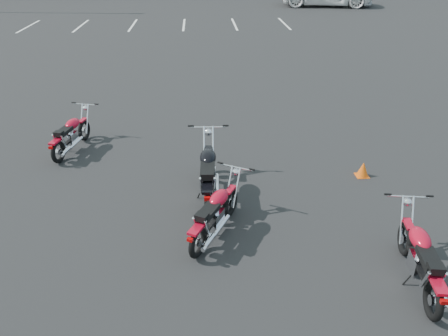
{
  "coord_description": "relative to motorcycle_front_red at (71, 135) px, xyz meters",
  "views": [
    {
      "loc": [
        -0.25,
        -6.84,
        4.62
      ],
      "look_at": [
        0.2,
        0.6,
        0.65
      ],
      "focal_mm": 35.0,
      "sensor_mm": 36.0,
      "label": 1
    }
  ],
  "objects": [
    {
      "name": "motorcycle_rear_red",
      "position": [
        6.27,
        -4.96,
        0.03
      ],
      "size": [
        0.76,
        1.98,
        0.97
      ],
      "color": "black",
      "rests_on": "ground"
    },
    {
      "name": "training_cone_near",
      "position": [
        6.58,
        -1.67,
        -0.25
      ],
      "size": [
        0.27,
        0.27,
        0.33
      ],
      "color": "#E7570C",
      "rests_on": "ground"
    },
    {
      "name": "motorcycle_second_black",
      "position": [
        3.23,
        -2.28,
        0.08
      ],
      "size": [
        0.86,
        2.24,
        1.09
      ],
      "color": "black",
      "rests_on": "ground"
    },
    {
      "name": "parking_line_stripes",
      "position": [
        0.83,
        17.05,
        -0.41
      ],
      "size": [
        15.12,
        4.0,
        0.01
      ],
      "color": "silver",
      "rests_on": "ground"
    },
    {
      "name": "motorcycle_front_red",
      "position": [
        0.0,
        0.0,
        0.0
      ],
      "size": [
        0.85,
        1.86,
        0.91
      ],
      "color": "black",
      "rests_on": "ground"
    },
    {
      "name": "ground",
      "position": [
        3.33,
        -2.95,
        -0.42
      ],
      "size": [
        120.0,
        120.0,
        0.0
      ],
      "primitive_type": "plane",
      "color": "black",
      "rests_on": "ground"
    },
    {
      "name": "motorcycle_third_red",
      "position": [
        3.31,
        -3.58,
        0.01
      ],
      "size": [
        1.22,
        1.82,
        0.93
      ],
      "color": "black",
      "rests_on": "ground"
    }
  ]
}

